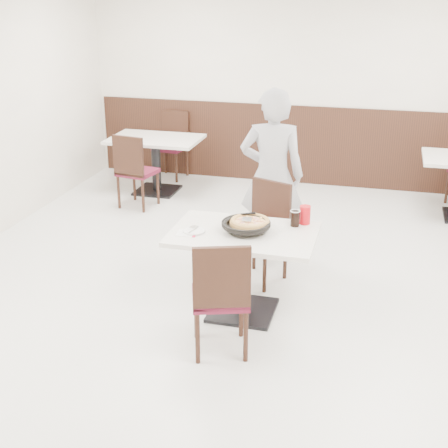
% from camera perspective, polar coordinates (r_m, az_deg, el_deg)
% --- Properties ---
extents(floor, '(7.00, 7.00, 0.00)m').
position_cam_1_polar(floor, '(5.84, 1.70, -6.10)').
color(floor, '#B5B5B0').
rests_on(floor, ground).
extents(wall_back, '(6.00, 0.04, 2.80)m').
position_cam_1_polar(wall_back, '(8.73, 7.23, 12.63)').
color(wall_back, silver).
rests_on(wall_back, floor).
extents(wall_front, '(6.00, 0.04, 2.80)m').
position_cam_1_polar(wall_front, '(2.33, -18.74, -13.41)').
color(wall_front, silver).
rests_on(wall_front, floor).
extents(wainscot_back, '(5.90, 0.03, 1.10)m').
position_cam_1_polar(wainscot_back, '(8.88, 6.96, 7.18)').
color(wainscot_back, black).
rests_on(wainscot_back, floor).
extents(main_table, '(1.23, 0.85, 0.75)m').
position_cam_1_polar(main_table, '(5.32, 1.76, -4.48)').
color(main_table, silver).
rests_on(main_table, floor).
extents(chair_near, '(0.53, 0.53, 0.95)m').
position_cam_1_polar(chair_near, '(4.74, -0.36, -6.48)').
color(chair_near, black).
rests_on(chair_near, floor).
extents(chair_far, '(0.55, 0.55, 0.95)m').
position_cam_1_polar(chair_far, '(5.86, 3.28, -0.93)').
color(chair_far, black).
rests_on(chair_far, floor).
extents(trivet, '(0.11, 0.11, 0.04)m').
position_cam_1_polar(trivet, '(5.17, 2.34, -0.52)').
color(trivet, black).
rests_on(trivet, main_table).
extents(pizza_pan, '(0.38, 0.38, 0.01)m').
position_cam_1_polar(pizza_pan, '(5.15, 2.03, -0.28)').
color(pizza_pan, black).
rests_on(pizza_pan, trivet).
extents(pizza, '(0.35, 0.35, 0.02)m').
position_cam_1_polar(pizza, '(5.19, 2.40, 0.08)').
color(pizza, tan).
rests_on(pizza, pizza_pan).
extents(pizza_server, '(0.09, 0.11, 0.00)m').
position_cam_1_polar(pizza_server, '(5.18, 2.10, 0.44)').
color(pizza_server, silver).
rests_on(pizza_server, pizza).
extents(napkin, '(0.17, 0.17, 0.00)m').
position_cam_1_polar(napkin, '(5.15, -3.44, -0.82)').
color(napkin, silver).
rests_on(napkin, main_table).
extents(side_plate, '(0.19, 0.19, 0.01)m').
position_cam_1_polar(side_plate, '(5.17, -2.76, -0.63)').
color(side_plate, white).
rests_on(side_plate, napkin).
extents(fork, '(0.05, 0.14, 0.00)m').
position_cam_1_polar(fork, '(5.15, -2.87, -0.59)').
color(fork, silver).
rests_on(fork, side_plate).
extents(cola_glass, '(0.08, 0.08, 0.13)m').
position_cam_1_polar(cola_glass, '(5.30, 6.51, 0.48)').
color(cola_glass, black).
rests_on(cola_glass, main_table).
extents(red_cup, '(0.10, 0.10, 0.16)m').
position_cam_1_polar(red_cup, '(5.36, 7.41, 0.84)').
color(red_cup, '#B70B14').
rests_on(red_cup, main_table).
extents(diner_person, '(0.70, 0.51, 1.76)m').
position_cam_1_polar(diner_person, '(6.25, 4.40, 4.40)').
color(diner_person, '#A8A8AD').
rests_on(diner_person, floor).
extents(bg_table_left, '(1.29, 0.94, 0.75)m').
position_cam_1_polar(bg_table_left, '(8.51, -6.21, 5.39)').
color(bg_table_left, silver).
rests_on(bg_table_left, floor).
extents(bg_chair_left_near, '(0.49, 0.49, 0.95)m').
position_cam_1_polar(bg_chair_left_near, '(7.94, -7.91, 4.89)').
color(bg_chair_left_near, black).
rests_on(bg_chair_left_near, floor).
extents(bg_chair_left_far, '(0.47, 0.47, 0.95)m').
position_cam_1_polar(bg_chair_left_far, '(9.11, -4.94, 7.13)').
color(bg_chair_left_far, black).
rests_on(bg_chair_left_far, floor).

